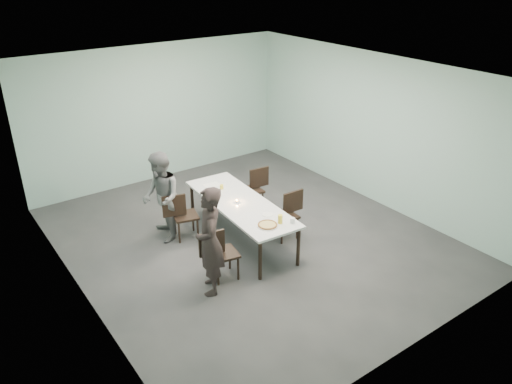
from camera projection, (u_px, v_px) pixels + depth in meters
ground at (250, 238)px, 9.07m from camera, size 7.00×7.00×0.00m
room_shell at (249, 132)px, 8.20m from camera, size 6.02×7.02×3.01m
table at (241, 205)px, 8.74m from camera, size 1.06×2.65×0.75m
chair_near_left at (219, 251)px, 7.75m from camera, size 0.64×0.49×0.87m
chair_far_left at (181, 213)px, 8.88m from camera, size 0.65×0.51×0.87m
chair_near_right at (288, 211)px, 8.93m from camera, size 0.62×0.44×0.87m
chair_far_right at (254, 186)px, 9.90m from camera, size 0.63×0.46×0.87m
diner_near at (210, 241)px, 7.32m from camera, size 0.65×0.74×1.71m
diner_far at (161, 197)px, 8.74m from camera, size 0.80×0.93×1.64m
pizza at (268, 225)px, 7.95m from camera, size 0.34×0.34×0.04m
side_plate at (267, 214)px, 8.29m from camera, size 0.18×0.18×0.01m
beer_glass at (280, 219)px, 8.00m from camera, size 0.08×0.08×0.15m
water_tumbler at (292, 221)px, 8.02m from camera, size 0.08×0.08×0.09m
tealight at (237, 202)px, 8.69m from camera, size 0.06×0.06×0.05m
amber_tumbler at (222, 187)px, 9.19m from camera, size 0.07×0.07×0.08m
menu at (212, 185)px, 9.35m from camera, size 0.31×0.24×0.01m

